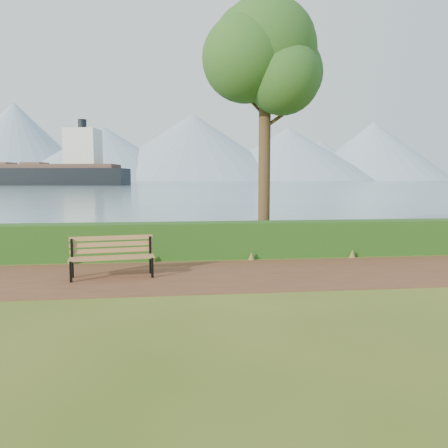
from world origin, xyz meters
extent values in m
plane|color=#3E5117|center=(0.00, 0.00, 0.00)|extent=(140.00, 140.00, 0.00)
cube|color=#582D1E|center=(0.00, 0.30, 0.01)|extent=(40.00, 3.40, 0.01)
cube|color=#174012|center=(0.00, 2.60, 0.50)|extent=(32.00, 0.85, 1.00)
cube|color=slate|center=(0.00, 260.00, 0.01)|extent=(700.00, 510.00, 0.00)
cone|color=#849AB0|center=(-140.00, 410.00, 35.00)|extent=(140.00, 140.00, 70.00)
cone|color=#849AB0|center=(-60.00, 395.00, 24.00)|extent=(160.00, 160.00, 48.00)
cone|color=#849AB0|center=(20.00, 405.00, 31.00)|extent=(190.00, 190.00, 62.00)
cone|color=#849AB0|center=(110.00, 400.00, 25.00)|extent=(170.00, 170.00, 50.00)
cone|color=#849AB0|center=(200.00, 410.00, 29.00)|extent=(150.00, 150.00, 58.00)
cone|color=#849AB0|center=(-10.00, 430.00, 17.50)|extent=(120.00, 120.00, 35.00)
cone|color=#849AB0|center=(150.00, 425.00, 20.00)|extent=(130.00, 130.00, 40.00)
cube|color=black|center=(-2.74, -0.05, 0.23)|extent=(0.06, 0.07, 0.47)
cube|color=black|center=(-2.81, 0.40, 0.45)|extent=(0.06, 0.07, 0.89)
cube|color=black|center=(-2.78, 0.17, 0.44)|extent=(0.12, 0.54, 0.05)
cube|color=black|center=(-1.02, 0.18, 0.23)|extent=(0.06, 0.07, 0.47)
cube|color=black|center=(-1.08, 0.63, 0.45)|extent=(0.06, 0.07, 0.89)
cube|color=black|center=(-1.05, 0.41, 0.44)|extent=(0.12, 0.54, 0.05)
cube|color=#9B673C|center=(-1.89, 0.10, 0.47)|extent=(1.86, 0.35, 0.04)
cube|color=#9B673C|center=(-1.90, 0.23, 0.47)|extent=(1.86, 0.35, 0.04)
cube|color=#9B673C|center=(-1.92, 0.36, 0.47)|extent=(1.86, 0.35, 0.04)
cube|color=#9B673C|center=(-1.94, 0.49, 0.47)|extent=(1.86, 0.35, 0.04)
cube|color=#9B673C|center=(-1.95, 0.55, 0.59)|extent=(1.85, 0.30, 0.11)
cube|color=#9B673C|center=(-1.95, 0.55, 0.74)|extent=(1.85, 0.30, 0.11)
cube|color=#9B673C|center=(-1.95, 0.55, 0.88)|extent=(1.85, 0.30, 0.11)
cylinder|color=#352415|center=(2.40, 4.21, 3.39)|extent=(0.38, 0.38, 6.79)
sphere|color=#1B4918|center=(2.40, 4.21, 6.22)|extent=(3.21, 3.21, 3.21)
sphere|color=#1B4918|center=(3.16, 4.68, 5.66)|extent=(2.45, 2.45, 2.45)
sphere|color=#1B4918|center=(1.71, 3.86, 5.85)|extent=(2.64, 2.64, 2.64)
sphere|color=#1B4918|center=(2.83, 3.64, 5.28)|extent=(2.26, 2.26, 2.26)
sphere|color=#1B4918|center=(1.90, 4.68, 6.70)|extent=(2.07, 2.07, 2.07)
sphere|color=#1B4918|center=(2.47, 4.33, 7.17)|extent=(1.89, 1.89, 1.89)
cylinder|color=#352415|center=(2.82, 4.21, 4.15)|extent=(0.99, 0.11, 0.74)
cylinder|color=#352415|center=(2.02, 4.31, 4.62)|extent=(0.77, 0.36, 0.68)
cube|color=black|center=(-50.98, 135.85, 1.59)|extent=(74.79, 23.80, 7.39)
cube|color=#503730|center=(-50.98, 135.85, 5.92)|extent=(68.77, 21.66, 1.27)
cube|color=silver|center=(-27.67, 131.90, 11.62)|extent=(10.82, 10.17, 11.61)
cylinder|color=black|center=(-27.67, 131.90, 18.48)|extent=(2.53, 2.53, 3.69)
cube|color=brown|center=(-53.48, 136.27, 6.76)|extent=(7.41, 7.93, 0.84)
cube|color=brown|center=(-43.07, 134.51, 6.76)|extent=(7.41, 7.93, 0.84)
camera|label=1|loc=(-0.57, -9.62, 2.25)|focal=35.00mm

